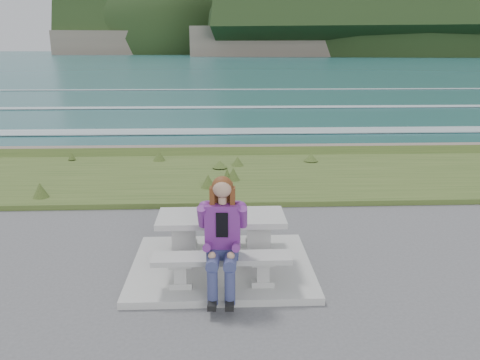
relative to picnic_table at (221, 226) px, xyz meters
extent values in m
cube|color=#ADAEA9|center=(0.00, 0.00, -0.63)|extent=(2.60, 2.10, 0.10)
cube|color=#ADAEA9|center=(-0.54, 0.00, -0.54)|extent=(0.62, 0.12, 0.08)
cube|color=#ADAEA9|center=(-0.54, 0.00, -0.25)|extent=(0.34, 0.09, 0.51)
cube|color=#ADAEA9|center=(-0.54, 0.00, 0.05)|extent=(0.62, 0.12, 0.08)
cube|color=#ADAEA9|center=(0.54, 0.00, -0.54)|extent=(0.62, 0.12, 0.08)
cube|color=#ADAEA9|center=(0.54, 0.00, -0.25)|extent=(0.34, 0.09, 0.51)
cube|color=#ADAEA9|center=(0.54, 0.00, 0.05)|extent=(0.62, 0.12, 0.08)
cube|color=#ADAEA9|center=(0.00, 0.00, 0.13)|extent=(1.80, 0.75, 0.08)
cube|color=#ADAEA9|center=(-0.54, -0.70, -0.54)|extent=(0.30, 0.12, 0.08)
cube|color=#ADAEA9|center=(-0.54, -0.70, -0.39)|extent=(0.17, 0.09, 0.22)
cube|color=#ADAEA9|center=(-0.54, -0.70, -0.24)|extent=(0.30, 0.12, 0.08)
cube|color=#ADAEA9|center=(0.54, -0.70, -0.54)|extent=(0.30, 0.12, 0.08)
cube|color=#ADAEA9|center=(0.54, -0.70, -0.39)|extent=(0.17, 0.09, 0.22)
cube|color=#ADAEA9|center=(0.54, -0.70, -0.24)|extent=(0.30, 0.12, 0.08)
cube|color=#ADAEA9|center=(0.00, -0.70, -0.17)|extent=(1.80, 0.35, 0.07)
cube|color=#ADAEA9|center=(-0.54, 0.70, -0.54)|extent=(0.30, 0.12, 0.08)
cube|color=#ADAEA9|center=(-0.54, 0.70, -0.39)|extent=(0.17, 0.09, 0.22)
cube|color=#ADAEA9|center=(-0.54, 0.70, -0.24)|extent=(0.30, 0.12, 0.08)
cube|color=#ADAEA9|center=(0.54, 0.70, -0.54)|extent=(0.30, 0.12, 0.08)
cube|color=#ADAEA9|center=(0.54, 0.70, -0.39)|extent=(0.17, 0.09, 0.22)
cube|color=#ADAEA9|center=(0.54, 0.70, -0.24)|extent=(0.30, 0.12, 0.08)
cube|color=#ADAEA9|center=(0.00, 0.70, -0.17)|extent=(1.80, 0.35, 0.07)
cube|color=#334C1C|center=(0.00, 5.00, -0.68)|extent=(160.00, 4.50, 0.22)
cube|color=#6D5F52|center=(0.00, 7.90, -0.68)|extent=(160.00, 0.80, 2.20)
plane|color=#1F5659|center=(0.00, 430.00, -2.48)|extent=(1600.00, 1600.00, 0.00)
cube|color=silver|center=(0.00, 14.00, -2.42)|extent=(220.00, 3.00, 0.06)
cube|color=silver|center=(0.00, 22.00, -2.42)|extent=(220.00, 2.00, 0.06)
cube|color=silver|center=(0.00, 34.00, -2.42)|extent=(220.00, 1.40, 0.06)
cube|color=silver|center=(0.00, 52.00, -2.42)|extent=(220.00, 1.00, 0.06)
cube|color=#6D5F52|center=(130.00, 330.00, 6.52)|extent=(296.14, 193.70, 18.00)
ellipsoid|color=black|center=(130.00, 330.00, 9.52)|extent=(311.77, 210.10, 183.32)
cube|color=#6D5F52|center=(-40.00, 440.00, 6.52)|extent=(201.55, 149.04, 18.00)
ellipsoid|color=black|center=(-40.00, 440.00, 9.52)|extent=(211.86, 162.91, 118.62)
cube|color=navy|center=(0.00, -0.93, -0.29)|extent=(0.45, 0.79, 0.58)
cube|color=#732885|center=(0.02, -0.68, 0.28)|extent=(0.46, 0.28, 0.57)
sphere|color=tan|center=(0.02, -0.70, 0.78)|extent=(0.24, 0.24, 0.24)
sphere|color=#5C2715|center=(0.02, -0.67, 0.79)|extent=(0.27, 0.27, 0.27)
camera|label=1|loc=(0.00, -6.25, 2.45)|focal=35.00mm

